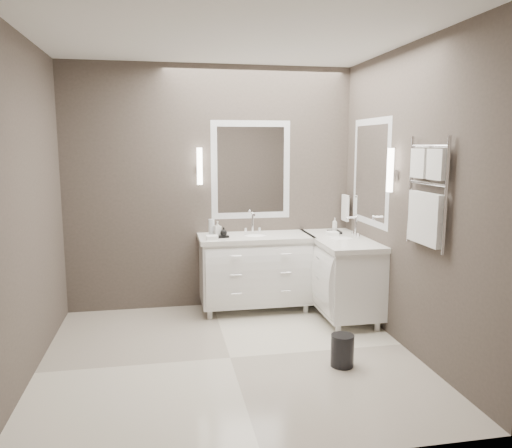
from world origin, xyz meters
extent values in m
cube|color=silver|center=(0.00, 0.00, -0.01)|extent=(3.20, 3.00, 0.01)
cube|color=white|center=(0.00, 0.00, 2.71)|extent=(3.20, 3.00, 0.01)
cube|color=#49403A|center=(0.00, 1.50, 1.35)|extent=(3.20, 0.01, 2.70)
cube|color=#49403A|center=(0.00, -1.50, 1.35)|extent=(3.20, 0.01, 2.70)
cube|color=#49403A|center=(-1.60, 0.00, 1.35)|extent=(0.01, 3.00, 2.70)
cube|color=#49403A|center=(1.60, 0.00, 1.35)|extent=(0.01, 3.00, 2.70)
cube|color=white|center=(0.45, 1.23, 0.45)|extent=(1.20, 0.55, 0.70)
cube|color=white|center=(0.45, 1.23, 0.82)|extent=(1.24, 0.59, 0.05)
ellipsoid|color=white|center=(0.45, 1.23, 0.81)|extent=(0.36, 0.28, 0.12)
cylinder|color=white|center=(0.45, 1.39, 0.96)|extent=(0.02, 0.02, 0.22)
cube|color=white|center=(1.33, 0.90, 0.45)|extent=(0.55, 1.20, 0.70)
cube|color=white|center=(1.33, 0.90, 0.82)|extent=(0.59, 1.24, 0.05)
ellipsoid|color=white|center=(1.33, 0.90, 0.81)|extent=(0.36, 0.28, 0.12)
cylinder|color=white|center=(1.49, 0.90, 0.96)|extent=(0.02, 0.02, 0.22)
cube|color=white|center=(0.45, 1.49, 1.55)|extent=(0.90, 0.02, 1.10)
cube|color=white|center=(0.45, 1.49, 1.55)|extent=(0.77, 0.02, 0.96)
cube|color=white|center=(1.59, 0.80, 1.55)|extent=(0.02, 0.90, 1.10)
cube|color=white|center=(1.59, 0.80, 1.55)|extent=(0.02, 0.90, 0.96)
cube|color=white|center=(-0.13, 1.43, 1.55)|extent=(0.05, 0.05, 0.10)
cylinder|color=white|center=(-0.13, 1.43, 1.60)|extent=(0.06, 0.06, 0.40)
cube|color=white|center=(1.53, 0.22, 1.55)|extent=(0.05, 0.05, 0.10)
cylinder|color=white|center=(1.53, 0.22, 1.60)|extent=(0.06, 0.06, 0.40)
cylinder|color=white|center=(1.55, 1.36, 1.25)|extent=(0.02, 0.22, 0.02)
cube|color=white|center=(1.54, 1.36, 1.11)|extent=(0.03, 0.17, 0.30)
cylinder|color=white|center=(1.56, -0.68, 1.45)|extent=(0.03, 0.03, 0.90)
cylinder|color=white|center=(1.56, -0.12, 1.45)|extent=(0.03, 0.03, 0.90)
cube|color=white|center=(1.55, -0.53, 1.68)|extent=(0.06, 0.22, 0.24)
cube|color=white|center=(1.55, -0.27, 1.68)|extent=(0.06, 0.22, 0.24)
cube|color=white|center=(1.55, -0.40, 1.24)|extent=(0.06, 0.46, 0.42)
cylinder|color=black|center=(0.90, -0.33, 0.13)|extent=(0.21, 0.21, 0.27)
cube|color=black|center=(0.06, 1.16, 0.86)|extent=(0.18, 0.15, 0.02)
cube|color=black|center=(1.35, 1.19, 0.86)|extent=(0.14, 0.18, 0.03)
cylinder|color=silver|center=(-0.03, 1.24, 0.94)|extent=(0.08, 0.08, 0.19)
imported|color=white|center=(0.03, 1.18, 0.95)|extent=(0.08, 0.08, 0.15)
imported|color=black|center=(0.09, 1.13, 0.92)|extent=(0.09, 0.09, 0.09)
imported|color=white|center=(1.35, 1.19, 0.95)|extent=(0.06, 0.07, 0.15)
camera|label=1|loc=(-0.54, -4.07, 1.83)|focal=35.00mm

